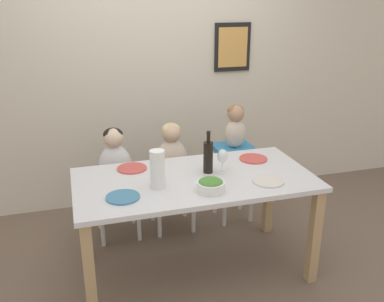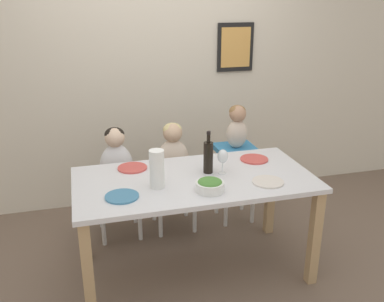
% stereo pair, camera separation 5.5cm
% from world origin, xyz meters
% --- Properties ---
extents(ground_plane, '(14.00, 14.00, 0.00)m').
position_xyz_m(ground_plane, '(0.00, 0.00, 0.00)').
color(ground_plane, '#705B4C').
extents(wall_back, '(10.00, 0.09, 2.70)m').
position_xyz_m(wall_back, '(0.00, 1.37, 1.35)').
color(wall_back, beige).
rests_on(wall_back, ground_plane).
extents(dining_table, '(1.71, 0.86, 0.78)m').
position_xyz_m(dining_table, '(0.00, 0.00, 0.68)').
color(dining_table, silver).
rests_on(dining_table, ground_plane).
extents(chair_far_left, '(0.41, 0.43, 0.47)m').
position_xyz_m(chair_far_left, '(-0.49, 0.69, 0.40)').
color(chair_far_left, silver).
rests_on(chair_far_left, ground_plane).
extents(chair_far_center, '(0.41, 0.43, 0.47)m').
position_xyz_m(chair_far_center, '(-0.00, 0.69, 0.40)').
color(chair_far_center, silver).
rests_on(chair_far_center, ground_plane).
extents(chair_right_highchair, '(0.35, 0.36, 0.71)m').
position_xyz_m(chair_right_highchair, '(0.59, 0.69, 0.56)').
color(chair_right_highchair, silver).
rests_on(chair_right_highchair, ground_plane).
extents(person_child_left, '(0.28, 0.20, 0.51)m').
position_xyz_m(person_child_left, '(-0.49, 0.69, 0.73)').
color(person_child_left, silver).
rests_on(person_child_left, chair_far_left).
extents(person_child_center, '(0.28, 0.20, 0.51)m').
position_xyz_m(person_child_center, '(-0.00, 0.69, 0.73)').
color(person_child_center, beige).
rests_on(person_child_center, chair_far_center).
extents(person_baby_right, '(0.19, 0.15, 0.39)m').
position_xyz_m(person_baby_right, '(0.59, 0.69, 0.93)').
color(person_baby_right, beige).
rests_on(person_baby_right, chair_right_highchair).
extents(wine_bottle, '(0.07, 0.07, 0.32)m').
position_xyz_m(wine_bottle, '(0.12, 0.07, 0.91)').
color(wine_bottle, black).
rests_on(wine_bottle, dining_table).
extents(paper_towel_roll, '(0.10, 0.10, 0.27)m').
position_xyz_m(paper_towel_roll, '(-0.29, -0.09, 0.91)').
color(paper_towel_roll, white).
rests_on(paper_towel_roll, dining_table).
extents(wine_glass_near, '(0.08, 0.08, 0.18)m').
position_xyz_m(wine_glass_near, '(0.22, 0.02, 0.91)').
color(wine_glass_near, white).
rests_on(wine_glass_near, dining_table).
extents(salad_bowl_large, '(0.19, 0.19, 0.09)m').
position_xyz_m(salad_bowl_large, '(0.04, -0.24, 0.82)').
color(salad_bowl_large, white).
rests_on(salad_bowl_large, dining_table).
extents(dinner_plate_front_left, '(0.22, 0.22, 0.01)m').
position_xyz_m(dinner_plate_front_left, '(-0.54, -0.18, 0.79)').
color(dinner_plate_front_left, teal).
rests_on(dinner_plate_front_left, dining_table).
extents(dinner_plate_back_left, '(0.22, 0.22, 0.01)m').
position_xyz_m(dinner_plate_back_left, '(-0.41, 0.29, 0.79)').
color(dinner_plate_back_left, '#D14C47').
rests_on(dinner_plate_back_left, dining_table).
extents(dinner_plate_back_right, '(0.22, 0.22, 0.01)m').
position_xyz_m(dinner_plate_back_right, '(0.55, 0.21, 0.79)').
color(dinner_plate_back_right, '#D14C47').
rests_on(dinner_plate_back_right, dining_table).
extents(dinner_plate_front_right, '(0.22, 0.22, 0.01)m').
position_xyz_m(dinner_plate_front_right, '(0.47, -0.22, 0.79)').
color(dinner_plate_front_right, silver).
rests_on(dinner_plate_front_right, dining_table).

